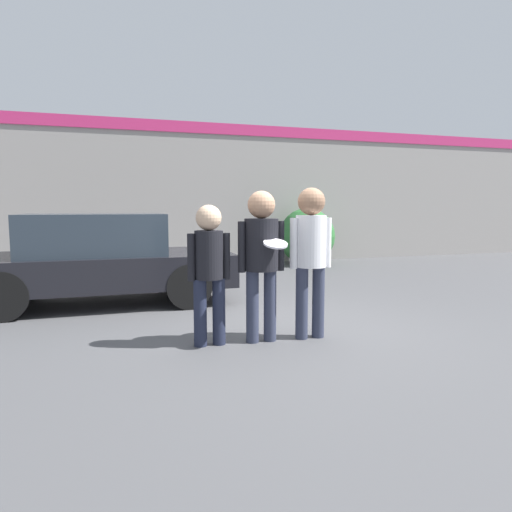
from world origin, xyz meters
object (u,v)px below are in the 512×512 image
Objects in this scene: person_middle_with_frisbee at (261,251)px; person_right at (311,248)px; person_left at (209,264)px; parked_car_near at (99,259)px; shrub at (307,236)px.

person_right is (0.62, -0.04, 0.02)m from person_middle_with_frisbee.
parked_car_near is (-1.25, 2.81, -0.20)m from person_left.
person_middle_with_frisbee is 7.52m from shrub.
person_right is at bearing -49.30° from parked_car_near.
person_left reaches higher than parked_car_near.
person_middle_with_frisbee is at bearing -118.20° from shrub.
parked_car_near is at bearing 114.03° from person_left.
person_left reaches higher than shrub.
person_middle_with_frisbee is 1.14× the size of shrub.
shrub is (2.93, 6.65, -0.33)m from person_right.
shrub is at bearing 57.64° from person_left.
shrub is (3.55, 6.62, -0.31)m from person_middle_with_frisbee.
person_middle_with_frisbee is 0.42× the size of parked_car_near.
shrub is at bearing 61.80° from person_middle_with_frisbee.
person_right reaches higher than person_left.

